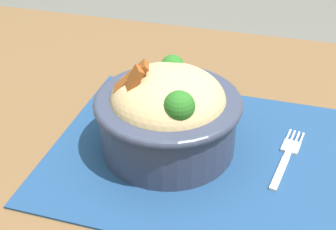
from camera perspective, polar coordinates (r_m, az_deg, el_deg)
The scene contains 4 objects.
table at distance 0.64m, azimuth 2.66°, elevation -10.26°, with size 1.17×0.82×0.73m.
placemat at distance 0.60m, azimuth 3.94°, elevation -4.83°, with size 0.38×0.31×0.00m, color navy.
bowl at distance 0.57m, azimuth 0.01°, elevation 0.39°, with size 0.19×0.19×0.12m.
fork at distance 0.61m, azimuth 14.75°, elevation -4.97°, with size 0.04×0.13×0.00m.
Camera 1 is at (0.10, -0.45, 1.10)m, focal length 48.44 mm.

